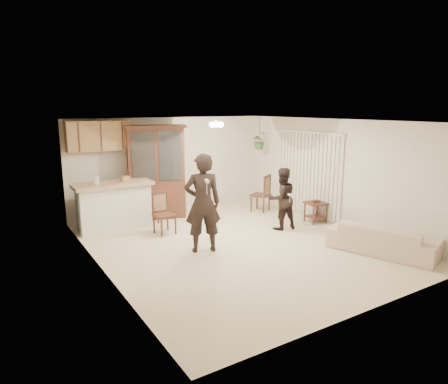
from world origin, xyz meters
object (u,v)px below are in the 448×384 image
child (282,200)px  chair_hutch_right (260,201)px  sofa (383,235)px  chair_bar (165,222)px  side_table (315,212)px  adult (203,206)px  chair_hutch_left (154,208)px  china_hutch (156,173)px

child → chair_hutch_right: child is taller
sofa → chair_hutch_right: chair_hutch_right is taller
chair_bar → side_table: bearing=-24.2°
child → side_table: 1.13m
adult → child: size_ratio=1.33×
chair_hutch_left → adult: bearing=-43.1°
chair_bar → chair_hutch_left: (0.20, 1.13, 0.04)m
china_hutch → chair_hutch_left: china_hutch is taller
chair_bar → chair_hutch_right: (2.98, 0.45, 0.01)m
child → china_hutch: (-2.05, 2.42, 0.48)m
sofa → chair_hutch_left: chair_hutch_left is taller
sofa → adult: adult is taller
adult → chair_bar: bearing=-63.3°
sofa → chair_hutch_left: 5.31m
china_hutch → side_table: china_hutch is taller
child → chair_hutch_left: size_ratio=1.21×
adult → chair_hutch_right: bearing=-127.6°
side_table → chair_hutch_left: bearing=145.4°
chair_hutch_right → side_table: bearing=79.0°
chair_hutch_right → chair_bar: bearing=-19.8°
chair_bar → sofa: bearing=-53.5°
adult → chair_hutch_left: size_ratio=1.62×
chair_hutch_left → chair_hutch_right: (2.78, -0.68, -0.03)m
adult → china_hutch: size_ratio=0.77×
chair_hutch_left → chair_hutch_right: bearing=33.2°
chair_hutch_left → child: bearing=2.0°
side_table → chair_bar: (-3.47, 1.13, 0.01)m
chair_bar → chair_hutch_right: bearing=2.3°
china_hutch → sofa: bearing=-45.4°
chair_hutch_left → sofa: bearing=-10.2°
china_hutch → side_table: size_ratio=4.19×
child → chair_hutch_right: (0.56, 1.54, -0.39)m
sofa → child: size_ratio=1.39×
china_hutch → chair_bar: bearing=-91.4°
china_hutch → chair_bar: size_ratio=2.45×
side_table → chair_hutch_left: 3.98m
adult → side_table: size_ratio=3.23×
sofa → child: child is taller
side_table → chair_hutch_right: (-0.49, 1.58, 0.02)m
sofa → china_hutch: bearing=10.9°
chair_hutch_left → side_table: bearing=12.4°
chair_bar → chair_hutch_right: 3.02m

